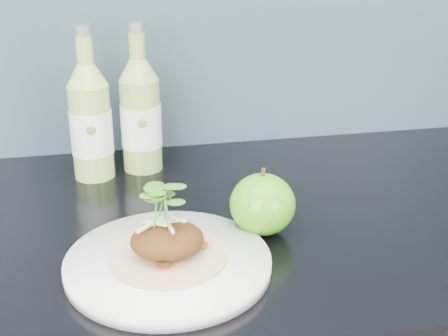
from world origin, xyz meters
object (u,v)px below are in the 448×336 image
Objects in this scene: green_apple at (263,204)px; cider_bottle_right at (141,115)px; cider_bottle_left at (91,122)px; dinner_plate at (168,263)px.

cider_bottle_right is (-0.14, 0.25, 0.05)m from green_apple.
green_apple is at bearing -43.14° from cider_bottle_left.
dinner_plate is at bearing -89.62° from cider_bottle_right.
green_apple is 0.42× the size of cider_bottle_right.
cider_bottle_left is (-0.22, 0.23, 0.05)m from green_apple.
dinner_plate is 0.15m from green_apple.
dinner_plate is 2.93× the size of green_apple.
cider_bottle_left reaches higher than dinner_plate.
dinner_plate is at bearing -70.41° from cider_bottle_left.
cider_bottle_left is 1.00× the size of cider_bottle_right.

